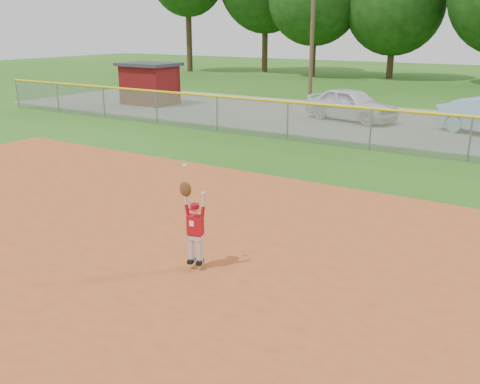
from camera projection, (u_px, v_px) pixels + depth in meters
name	position (u px, v px, depth m)	size (l,w,h in m)	color
ground	(208.00, 239.00, 11.21)	(120.00, 120.00, 0.00)	#295E15
clay_infield	(102.00, 297.00, 8.78)	(24.00, 16.00, 0.04)	#A94A1E
parking_strip	(414.00, 125.00, 24.13)	(44.00, 10.00, 0.03)	gray
car_white_a	(351.00, 104.00, 25.02)	(1.79, 4.44, 1.51)	silver
utility_shed	(150.00, 83.00, 30.29)	(3.12, 2.43, 2.34)	#560C0C
outfield_fence	(371.00, 126.00, 19.03)	(40.06, 0.10, 1.55)	gray
power_lines	(475.00, 18.00, 27.08)	(19.40, 0.24, 9.00)	#4C3823
ballplayer	(194.00, 224.00, 9.55)	(0.51, 0.26, 1.85)	silver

